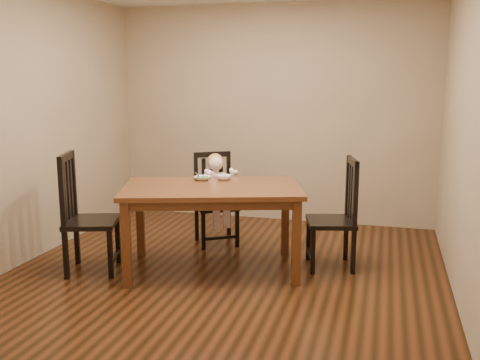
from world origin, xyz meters
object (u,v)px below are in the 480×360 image
(chair_left, at_px, (85,215))
(bowl_veg, at_px, (224,177))
(chair_right, at_px, (337,216))
(dining_table, at_px, (212,196))
(toddler, at_px, (216,189))
(chair_child, at_px, (215,200))
(bowl_peas, at_px, (202,178))

(chair_left, height_order, bowl_veg, chair_left)
(chair_right, bearing_deg, chair_left, 93.71)
(dining_table, distance_m, chair_right, 1.20)
(dining_table, height_order, chair_right, chair_right)
(bowl_veg, bearing_deg, dining_table, -92.46)
(toddler, bearing_deg, chair_child, -90.00)
(chair_right, bearing_deg, bowl_peas, 81.76)
(dining_table, relative_size, bowl_veg, 12.05)
(chair_right, distance_m, bowl_peas, 1.35)
(chair_child, xyz_separation_m, bowl_veg, (0.25, -0.50, 0.36))
(chair_left, xyz_separation_m, bowl_veg, (1.15, 0.66, 0.30))
(chair_child, bearing_deg, toddler, 90.00)
(toddler, height_order, bowl_veg, toddler)
(toddler, bearing_deg, chair_left, 19.19)
(dining_table, bearing_deg, bowl_peas, 126.17)
(bowl_peas, xyz_separation_m, bowl_veg, (0.20, 0.07, 0.00))
(dining_table, distance_m, toddler, 0.81)
(chair_right, height_order, toddler, chair_right)
(dining_table, xyz_separation_m, chair_child, (-0.24, 0.82, -0.24))
(dining_table, distance_m, bowl_peas, 0.33)
(chair_left, relative_size, toddler, 2.17)
(chair_left, relative_size, bowl_peas, 7.10)
(chair_right, height_order, bowl_peas, chair_right)
(chair_child, height_order, chair_right, chair_right)
(dining_table, height_order, chair_child, chair_child)
(bowl_peas, bearing_deg, bowl_veg, 19.66)
(bowl_peas, bearing_deg, chair_child, 95.90)
(dining_table, relative_size, chair_right, 1.74)
(chair_child, xyz_separation_m, chair_left, (-0.89, -1.17, 0.06))
(dining_table, xyz_separation_m, bowl_peas, (-0.18, 0.25, 0.11))
(dining_table, height_order, bowl_veg, bowl_veg)
(bowl_veg, bearing_deg, chair_right, 3.55)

